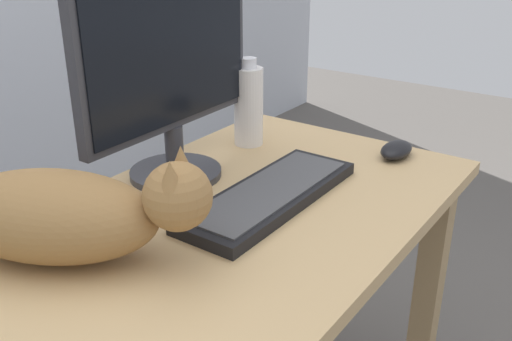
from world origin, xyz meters
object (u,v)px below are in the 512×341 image
monitor (170,75)px  keyboard (270,195)px  cat (65,213)px  computer_mouse (396,150)px  spray_bottle (249,105)px

monitor → keyboard: (0.02, -0.24, -0.21)m
cat → computer_mouse: size_ratio=5.07×
monitor → computer_mouse: bearing=-42.5°
monitor → keyboard: size_ratio=1.09×
cat → spray_bottle: 0.60m
cat → spray_bottle: bearing=6.5°
monitor → spray_bottle: monitor is taller
monitor → keyboard: monitor is taller
keyboard → cat: size_ratio=0.79×
keyboard → spray_bottle: bearing=43.4°
monitor → spray_bottle: size_ratio=2.22×
keyboard → cat: (-0.36, 0.16, 0.07)m
monitor → keyboard: 0.32m
monitor → computer_mouse: size_ratio=4.37×
computer_mouse → spray_bottle: 0.37m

